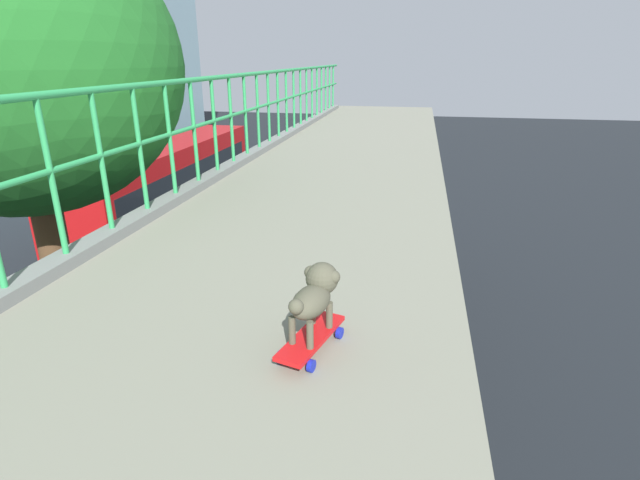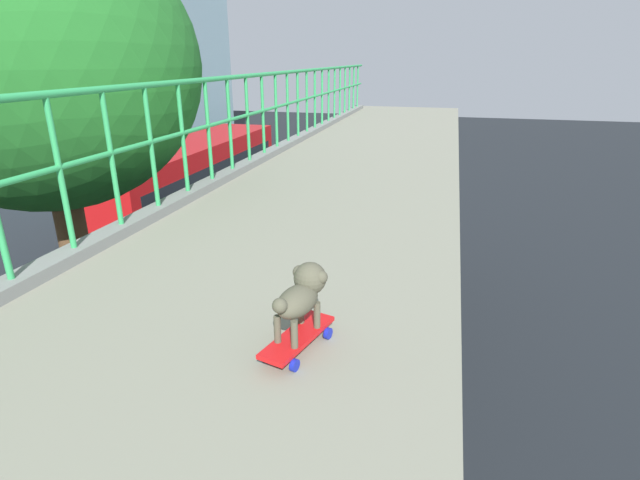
# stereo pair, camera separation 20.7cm
# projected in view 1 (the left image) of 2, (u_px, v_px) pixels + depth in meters

# --- Properties ---
(bridge_pier) EXTENTS (1.38, 1.38, 4.87)m
(bridge_pier) POSITION_uv_depth(u_px,v_px,m) (291.00, 476.00, 5.27)
(bridge_pier) COLOR gray
(bridge_pier) RESTS_ON ground
(car_red_taxi_fifth) EXTENTS (1.91, 4.49, 1.55)m
(car_red_taxi_fifth) POSITION_uv_depth(u_px,v_px,m) (92.00, 355.00, 10.43)
(car_red_taxi_fifth) COLOR red
(car_red_taxi_fifth) RESTS_ON ground
(city_bus) EXTENTS (2.76, 11.75, 3.46)m
(city_bus) POSITION_uv_depth(u_px,v_px,m) (166.00, 182.00, 19.63)
(city_bus) COLOR #B61213
(city_bus) RESTS_ON ground
(roadside_tree_mid) EXTENTS (3.66, 3.66, 8.26)m
(roadside_tree_mid) POSITION_uv_depth(u_px,v_px,m) (18.00, 73.00, 5.50)
(roadside_tree_mid) COLOR brown
(roadside_tree_mid) RESTS_ON ground
(toy_skateboard) EXTENTS (0.30, 0.54, 0.09)m
(toy_skateboard) POSITION_uv_depth(u_px,v_px,m) (311.00, 338.00, 2.55)
(toy_skateboard) COLOR red
(toy_skateboard) RESTS_ON overpass_deck
(small_dog) EXTENTS (0.25, 0.43, 0.36)m
(small_dog) POSITION_uv_depth(u_px,v_px,m) (315.00, 293.00, 2.51)
(small_dog) COLOR #4F4E3C
(small_dog) RESTS_ON toy_skateboard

